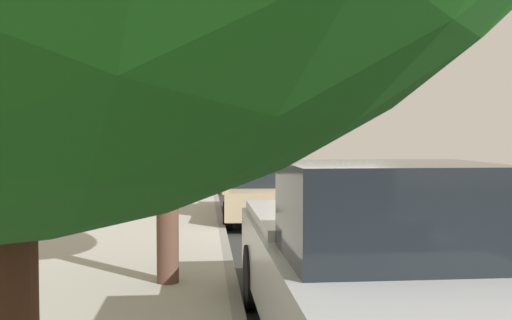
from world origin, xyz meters
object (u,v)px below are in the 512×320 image
(bicycle_at_curb, at_px, (228,185))
(cyclist_with_backpack, at_px, (221,166))
(street_tree_near_cyclist, at_px, (166,13))
(parked_pickup_silver_mid, at_px, (362,266))
(parked_sedan_tan_second, at_px, (260,191))
(parked_sedan_red_nearest, at_px, (235,167))

(bicycle_at_curb, distance_m, cyclist_with_backpack, 0.83)
(street_tree_near_cyclist, bearing_deg, parked_pickup_silver_mid, 129.31)
(parked_sedan_tan_second, bearing_deg, bicycle_at_curb, -84.98)
(parked_sedan_red_nearest, height_order, bicycle_at_curb, parked_sedan_red_nearest)
(parked_pickup_silver_mid, bearing_deg, bicycle_at_curb, -87.47)
(parked_pickup_silver_mid, relative_size, street_tree_near_cyclist, 1.01)
(cyclist_with_backpack, xyz_separation_m, street_tree_near_cyclist, (1.12, 13.56, 2.76))
(bicycle_at_curb, relative_size, street_tree_near_cyclist, 0.34)
(parked_sedan_red_nearest, distance_m, parked_pickup_silver_mid, 20.54)
(cyclist_with_backpack, height_order, street_tree_near_cyclist, street_tree_near_cyclist)
(parked_pickup_silver_mid, bearing_deg, street_tree_near_cyclist, -50.69)
(parked_sedan_red_nearest, bearing_deg, parked_sedan_tan_second, 90.37)
(bicycle_at_curb, bearing_deg, cyclist_with_backpack, -63.13)
(parked_sedan_tan_second, xyz_separation_m, street_tree_near_cyclist, (1.90, 6.78, 3.07))
(bicycle_at_curb, xyz_separation_m, street_tree_near_cyclist, (1.34, 13.12, 3.43))
(cyclist_with_backpack, bearing_deg, parked_pickup_silver_mid, 93.25)
(parked_sedan_red_nearest, bearing_deg, parked_pickup_silver_mid, 90.57)
(cyclist_with_backpack, bearing_deg, street_tree_near_cyclist, 85.28)
(parked_sedan_red_nearest, distance_m, parked_sedan_tan_second, 11.28)
(bicycle_at_curb, distance_m, street_tree_near_cyclist, 13.63)
(cyclist_with_backpack, bearing_deg, parked_sedan_red_nearest, -98.95)
(parked_sedan_tan_second, height_order, cyclist_with_backpack, cyclist_with_backpack)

